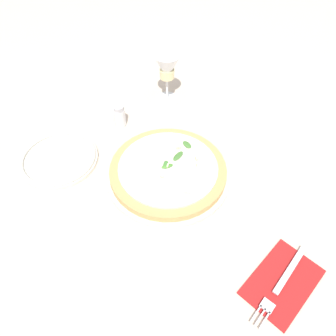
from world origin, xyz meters
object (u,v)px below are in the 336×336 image
Objects in this scene: side_plate_white at (59,159)px; shaker_pepper at (120,116)px; fork at (281,283)px; pizza_arugula_main at (168,171)px; wine_glass at (167,69)px.

shaker_pepper is (-0.20, -0.05, 0.02)m from side_plate_white.
fork is at bearing 117.20° from side_plate_white.
shaker_pepper reaches higher than side_plate_white.
side_plate_white reaches higher than fork.
side_plate_white is at bearing -39.88° from pizza_arugula_main.
pizza_arugula_main is 0.33m from wine_glass.
pizza_arugula_main is 0.35m from fork.
fork is 0.60m from side_plate_white.
fork is 0.59m from shaker_pepper.
wine_glass reaches higher than pizza_arugula_main.
shaker_pepper is (0.18, 0.04, -0.07)m from wine_glass.
wine_glass reaches higher than fork.
fork is 0.97× the size of side_plate_white.
pizza_arugula_main reaches higher than fork.
shaker_pepper reaches higher than pizza_arugula_main.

